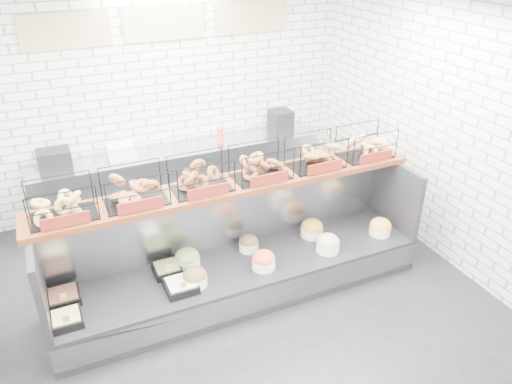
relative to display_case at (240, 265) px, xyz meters
name	(u,v)px	position (x,y,z in m)	size (l,w,h in m)	color
ground	(253,308)	(0.00, -0.34, -0.33)	(5.50, 5.50, 0.00)	black
room_shell	(227,106)	(0.00, 0.26, 1.73)	(5.02, 5.51, 3.01)	white
display_case	(240,265)	(0.00, 0.00, 0.00)	(4.00, 0.90, 1.20)	black
bagel_shelf	(232,172)	(0.00, 0.18, 1.06)	(4.10, 0.50, 0.40)	#4C2010
prep_counter	(182,176)	(-0.01, 2.09, 0.14)	(4.00, 0.60, 1.20)	#93969B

